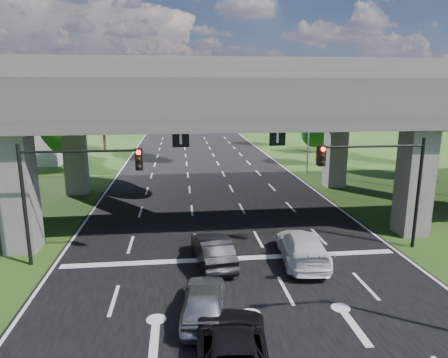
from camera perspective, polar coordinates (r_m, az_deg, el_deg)
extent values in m
plane|color=#254215|center=(17.62, 2.89, -16.00)|extent=(160.00, 160.00, 0.00)
cube|color=black|center=(26.73, -0.58, -5.67)|extent=(18.00, 120.00, 0.03)
cube|color=#373532|center=(27.35, -1.06, 11.79)|extent=(80.00, 15.00, 2.00)
cube|color=slate|center=(20.17, 0.95, 15.69)|extent=(80.00, 0.50, 1.00)
cube|color=slate|center=(34.59, -2.24, 14.48)|extent=(80.00, 0.50, 1.00)
cube|color=slate|center=(23.37, -27.39, -0.97)|extent=(1.60, 1.60, 7.00)
cube|color=slate|center=(34.64, -20.49, 3.72)|extent=(1.60, 1.60, 7.00)
cube|color=slate|center=(25.69, 25.63, 0.34)|extent=(1.60, 1.60, 7.00)
cube|color=slate|center=(36.24, 15.68, 4.42)|extent=(1.60, 1.60, 7.00)
cube|color=black|center=(20.38, -6.21, 5.73)|extent=(0.85, 0.06, 0.85)
cube|color=black|center=(21.00, 7.64, 5.90)|extent=(0.85, 0.06, 0.85)
cylinder|color=black|center=(23.62, 25.98, -1.94)|extent=(0.18, 0.18, 6.00)
cylinder|color=black|center=(21.78, 20.51, 4.38)|extent=(5.50, 0.12, 0.12)
cube|color=black|center=(20.58, 13.79, 3.25)|extent=(0.35, 0.28, 1.05)
sphere|color=#FF0C05|center=(20.38, 13.99, 4.15)|extent=(0.22, 0.22, 0.22)
cylinder|color=black|center=(21.32, -26.60, -3.49)|extent=(0.18, 0.18, 6.00)
cylinder|color=black|center=(19.99, -19.93, 3.74)|extent=(5.50, 0.12, 0.12)
cube|color=black|center=(19.42, -12.04, 2.78)|extent=(0.35, 0.28, 1.05)
sphere|color=#FF0C05|center=(19.21, -12.13, 3.73)|extent=(0.22, 0.22, 0.22)
cylinder|color=gray|center=(41.49, 12.06, 7.71)|extent=(0.16, 0.16, 10.00)
cylinder|color=gray|center=(40.92, 10.32, 14.31)|extent=(3.00, 0.10, 0.10)
cube|color=gray|center=(40.51, 8.22, 14.26)|extent=(0.60, 0.25, 0.18)
cylinder|color=gray|center=(56.86, 6.96, 9.20)|extent=(0.16, 0.16, 10.00)
cylinder|color=gray|center=(56.44, 5.56, 13.98)|extent=(3.00, 0.10, 0.10)
cube|color=gray|center=(56.15, 4.02, 13.91)|extent=(0.60, 0.25, 0.18)
cylinder|color=black|center=(43.32, -21.67, 2.82)|extent=(0.36, 0.36, 3.30)
sphere|color=#154B14|center=(42.95, -22.00, 6.76)|extent=(4.50, 4.50, 4.50)
sphere|color=#154B14|center=(42.46, -21.73, 8.56)|extent=(3.60, 3.60, 3.60)
sphere|color=#154B14|center=(43.50, -22.15, 5.62)|extent=(3.30, 3.30, 3.30)
cylinder|color=black|center=(51.78, -22.61, 3.99)|extent=(0.36, 0.36, 2.86)
sphere|color=#154B14|center=(51.49, -22.86, 6.85)|extent=(3.90, 3.90, 3.90)
sphere|color=#154B14|center=(51.00, -22.63, 8.14)|extent=(3.12, 3.12, 3.12)
sphere|color=#154B14|center=(52.03, -22.98, 6.02)|extent=(2.86, 2.86, 2.86)
cylinder|color=black|center=(58.55, -16.74, 5.67)|extent=(0.36, 0.36, 3.52)
sphere|color=#154B14|center=(58.27, -16.94, 8.79)|extent=(4.80, 4.80, 4.80)
sphere|color=#154B14|center=(57.84, -16.69, 10.21)|extent=(3.84, 3.84, 3.84)
sphere|color=#154B14|center=(58.78, -17.10, 7.87)|extent=(3.52, 3.52, 3.52)
cylinder|color=black|center=(46.47, 13.25, 3.87)|extent=(0.36, 0.36, 3.08)
sphere|color=#154B14|center=(46.13, 13.43, 7.31)|extent=(4.20, 4.20, 4.20)
sphere|color=#154B14|center=(45.89, 14.12, 8.82)|extent=(3.36, 3.36, 3.36)
sphere|color=#154B14|center=(46.49, 12.86, 6.33)|extent=(3.08, 3.08, 3.08)
cylinder|color=black|center=(54.94, 13.43, 5.08)|extent=(0.36, 0.36, 2.86)
sphere|color=#154B14|center=(54.67, 13.57, 7.78)|extent=(3.90, 3.90, 3.90)
sphere|color=#154B14|center=(54.45, 14.14, 8.97)|extent=(3.12, 3.12, 3.12)
sphere|color=#154B14|center=(55.01, 13.09, 7.02)|extent=(2.86, 2.86, 2.86)
cylinder|color=black|center=(61.37, 7.38, 6.31)|extent=(0.36, 0.36, 3.30)
sphere|color=#154B14|center=(61.11, 7.46, 9.10)|extent=(4.50, 4.50, 4.50)
sphere|color=#154B14|center=(60.85, 7.94, 10.35)|extent=(3.60, 3.60, 3.60)
sphere|color=#154B14|center=(61.49, 7.08, 8.30)|extent=(3.30, 3.30, 3.30)
imported|color=#A0A4A8|center=(15.66, -2.87, -16.90)|extent=(2.11, 4.27, 1.40)
imported|color=black|center=(19.85, -1.63, -10.12)|extent=(2.07, 4.54, 1.44)
imported|color=white|center=(20.53, 11.12, -9.48)|extent=(2.62, 5.36, 1.50)
imported|color=black|center=(13.24, 1.18, -23.09)|extent=(2.63, 5.12, 1.38)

